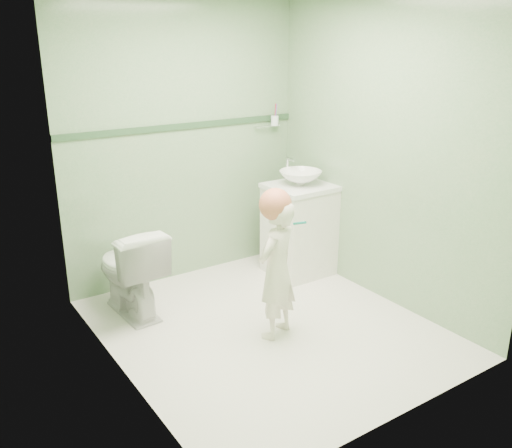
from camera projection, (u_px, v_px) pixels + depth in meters
ground at (267, 328)px, 4.13m from camera, size 2.50×2.50×0.00m
room_shell at (268, 171)px, 3.74m from camera, size 2.50×2.54×2.40m
trim_stripe at (184, 126)px, 4.66m from camera, size 2.20×0.02×0.05m
vanity at (299, 231)px, 4.99m from camera, size 0.52×0.50×0.80m
counter at (300, 187)px, 4.86m from camera, size 0.54×0.52×0.04m
basin at (301, 178)px, 4.83m from camera, size 0.37×0.37×0.13m
faucet at (288, 165)px, 4.95m from camera, size 0.03×0.13×0.18m
cup_holder at (274, 121)px, 5.10m from camera, size 0.26×0.07×0.21m
toilet at (129, 270)px, 4.25m from camera, size 0.44×0.72×0.72m
toddler at (277, 270)px, 3.88m from camera, size 0.44×0.37×1.02m
hair_cap at (275, 204)px, 3.75m from camera, size 0.23×0.23×0.23m
teal_toothbrush at (299, 223)px, 3.76m from camera, size 0.10×0.14×0.08m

